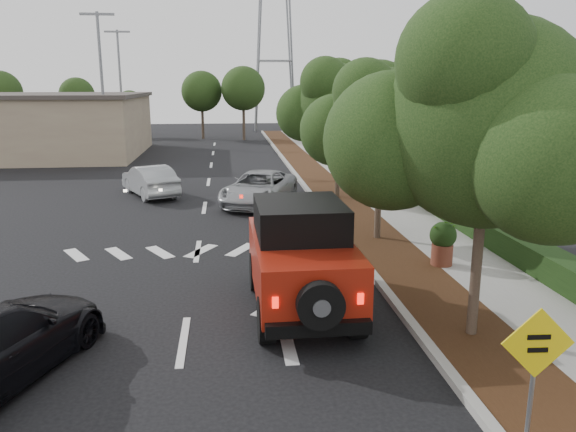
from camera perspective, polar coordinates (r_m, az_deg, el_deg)
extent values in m
plane|color=black|center=(11.34, -10.58, -12.38)|extent=(120.00, 120.00, 0.00)
cube|color=#9E9B93|center=(23.00, 3.03, 1.30)|extent=(0.20, 70.00, 0.15)
cube|color=black|center=(23.19, 5.47, 1.32)|extent=(1.80, 70.00, 0.12)
cube|color=gray|center=(23.65, 9.99, 1.41)|extent=(2.00, 70.00, 0.12)
cube|color=black|center=(24.01, 13.23, 2.27)|extent=(0.80, 70.00, 0.80)
cylinder|color=black|center=(13.61, -3.19, -5.64)|extent=(0.33, 0.91, 0.91)
cylinder|color=black|center=(13.83, 4.18, -5.35)|extent=(0.33, 0.91, 0.91)
cylinder|color=black|center=(10.96, -2.21, -10.48)|extent=(0.33, 0.91, 0.91)
cylinder|color=black|center=(11.22, 6.97, -9.98)|extent=(0.33, 0.91, 0.91)
cube|color=maroon|center=(12.15, 1.39, -4.88)|extent=(2.08, 4.21, 1.13)
cube|color=black|center=(12.22, 1.19, -0.24)|extent=(1.90, 2.32, 0.73)
cube|color=maroon|center=(13.69, 0.44, -3.16)|extent=(1.81, 1.19, 0.93)
cube|color=black|center=(10.33, 3.13, -11.36)|extent=(1.94, 0.22, 0.25)
cylinder|color=black|center=(9.98, 3.33, -9.08)|extent=(0.86, 0.26, 0.86)
cube|color=#FF190C|center=(10.09, -1.30, -8.80)|extent=(0.11, 0.05, 0.20)
cube|color=#FF190C|center=(10.34, 7.39, -8.34)|extent=(0.11, 0.05, 0.20)
imported|color=#979A9E|center=(23.10, -2.97, 2.86)|extent=(3.83, 5.30, 1.34)
imported|color=#A2A6AA|center=(25.55, -13.86, 3.52)|extent=(3.02, 4.33, 1.35)
imported|color=#A8AAB0|center=(36.87, -21.09, 6.02)|extent=(4.35, 2.04, 1.44)
cylinder|color=slate|center=(8.26, 23.54, -15.57)|extent=(0.07, 0.07, 1.87)
cube|color=yellow|center=(7.97, 24.04, -11.71)|extent=(0.96, 0.08, 0.96)
cube|color=black|center=(7.92, 24.16, -11.18)|extent=(0.30, 0.03, 0.07)
cube|color=black|center=(7.99, 24.04, -12.34)|extent=(0.27, 0.02, 0.07)
cylinder|color=brown|center=(15.61, 15.36, -3.78)|extent=(0.61, 0.61, 0.57)
sphere|color=black|center=(15.46, 15.48, -1.87)|extent=(0.71, 0.71, 0.71)
imported|color=black|center=(15.44, 15.50, -1.58)|extent=(0.64, 0.57, 0.67)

